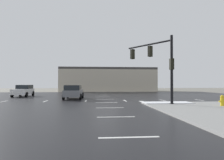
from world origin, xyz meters
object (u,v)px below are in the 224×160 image
at_px(fire_hydrant, 222,100).
at_px(sedan_white, 24,90).
at_px(traffic_signal_mast, 158,59).
at_px(sedan_grey, 74,92).

bearing_deg(fire_hydrant, sedan_white, 142.39).
height_order(traffic_signal_mast, fire_hydrant, traffic_signal_mast).
bearing_deg(sedan_white, sedan_grey, 51.96).
bearing_deg(traffic_signal_mast, fire_hydrant, -159.70).
distance_m(traffic_signal_mast, sedan_grey, 10.51).
xyz_separation_m(traffic_signal_mast, fire_hydrant, (3.93, -2.83, -3.33)).
distance_m(fire_hydrant, sedan_grey, 14.91).
relative_size(traffic_signal_mast, fire_hydrant, 6.98).
distance_m(traffic_signal_mast, sedan_white, 19.51).
bearing_deg(traffic_signal_mast, sedan_grey, 16.75).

